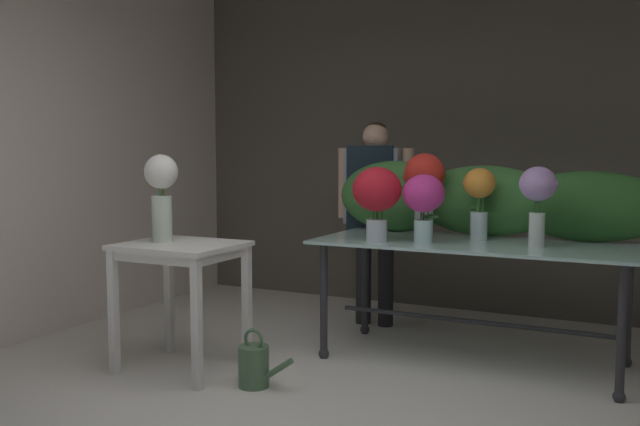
{
  "coord_description": "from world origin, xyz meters",
  "views": [
    {
      "loc": [
        1.53,
        -2.53,
        1.38
      ],
      "look_at": [
        -0.39,
        1.32,
        0.98
      ],
      "focal_mm": 39.23,
      "sensor_mm": 36.0,
      "label": 1
    }
  ],
  "objects_px": {
    "vase_lilac_freesia": "(538,194)",
    "florist": "(375,201)",
    "vase_scarlet_dahlias": "(424,183)",
    "watering_can": "(255,365)",
    "vase_white_roses_tall": "(161,193)",
    "vase_magenta_roses": "(424,199)",
    "vase_crimson_tulips": "(377,194)",
    "vase_sunset_snapdragons": "(479,195)",
    "side_table_white": "(181,261)",
    "display_table_glass": "(474,260)"
  },
  "relations": [
    {
      "from": "vase_sunset_snapdragons",
      "to": "watering_can",
      "type": "distance_m",
      "value": 1.79
    },
    {
      "from": "vase_magenta_roses",
      "to": "watering_can",
      "type": "height_order",
      "value": "vase_magenta_roses"
    },
    {
      "from": "vase_white_roses_tall",
      "to": "watering_can",
      "type": "xyz_separation_m",
      "value": [
        0.72,
        -0.08,
        -0.98
      ]
    },
    {
      "from": "display_table_glass",
      "to": "vase_crimson_tulips",
      "type": "distance_m",
      "value": 0.75
    },
    {
      "from": "display_table_glass",
      "to": "side_table_white",
      "type": "bearing_deg",
      "value": -149.07
    },
    {
      "from": "florist",
      "to": "vase_white_roses_tall",
      "type": "relative_size",
      "value": 2.91
    },
    {
      "from": "vase_sunset_snapdragons",
      "to": "florist",
      "type": "bearing_deg",
      "value": 150.48
    },
    {
      "from": "side_table_white",
      "to": "watering_can",
      "type": "height_order",
      "value": "side_table_white"
    },
    {
      "from": "florist",
      "to": "vase_crimson_tulips",
      "type": "xyz_separation_m",
      "value": [
        0.37,
        -0.88,
        0.11
      ]
    },
    {
      "from": "vase_magenta_roses",
      "to": "vase_sunset_snapdragons",
      "type": "distance_m",
      "value": 0.39
    },
    {
      "from": "vase_magenta_roses",
      "to": "vase_sunset_snapdragons",
      "type": "height_order",
      "value": "vase_sunset_snapdragons"
    },
    {
      "from": "side_table_white",
      "to": "vase_sunset_snapdragons",
      "type": "relative_size",
      "value": 1.7
    },
    {
      "from": "vase_lilac_freesia",
      "to": "florist",
      "type": "bearing_deg",
      "value": 152.56
    },
    {
      "from": "vase_magenta_roses",
      "to": "vase_lilac_freesia",
      "type": "height_order",
      "value": "vase_lilac_freesia"
    },
    {
      "from": "florist",
      "to": "vase_crimson_tulips",
      "type": "height_order",
      "value": "florist"
    },
    {
      "from": "vase_lilac_freesia",
      "to": "vase_scarlet_dahlias",
      "type": "relative_size",
      "value": 0.86
    },
    {
      "from": "vase_sunset_snapdragons",
      "to": "vase_white_roses_tall",
      "type": "xyz_separation_m",
      "value": [
        -1.73,
        -1.05,
        0.03
      ]
    },
    {
      "from": "vase_white_roses_tall",
      "to": "florist",
      "type": "bearing_deg",
      "value": 63.41
    },
    {
      "from": "vase_lilac_freesia",
      "to": "watering_can",
      "type": "bearing_deg",
      "value": -145.61
    },
    {
      "from": "display_table_glass",
      "to": "florist",
      "type": "bearing_deg",
      "value": 146.28
    },
    {
      "from": "side_table_white",
      "to": "vase_crimson_tulips",
      "type": "xyz_separation_m",
      "value": [
        1.02,
        0.7,
        0.41
      ]
    },
    {
      "from": "vase_lilac_freesia",
      "to": "vase_white_roses_tall",
      "type": "xyz_separation_m",
      "value": [
        -2.13,
        -0.89,
        -0.0
      ]
    },
    {
      "from": "side_table_white",
      "to": "vase_scarlet_dahlias",
      "type": "distance_m",
      "value": 1.69
    },
    {
      "from": "side_table_white",
      "to": "vase_sunset_snapdragons",
      "type": "xyz_separation_m",
      "value": [
        1.59,
        1.05,
        0.39
      ]
    },
    {
      "from": "florist",
      "to": "vase_lilac_freesia",
      "type": "bearing_deg",
      "value": -27.44
    },
    {
      "from": "vase_sunset_snapdragons",
      "to": "vase_white_roses_tall",
      "type": "height_order",
      "value": "vase_white_roses_tall"
    },
    {
      "from": "display_table_glass",
      "to": "vase_scarlet_dahlias",
      "type": "bearing_deg",
      "value": 160.64
    },
    {
      "from": "watering_can",
      "to": "vase_crimson_tulips",
      "type": "bearing_deg",
      "value": 60.42
    },
    {
      "from": "vase_magenta_roses",
      "to": "vase_white_roses_tall",
      "type": "bearing_deg",
      "value": -152.01
    },
    {
      "from": "vase_scarlet_dahlias",
      "to": "watering_can",
      "type": "bearing_deg",
      "value": -118.3
    },
    {
      "from": "vase_scarlet_dahlias",
      "to": "vase_crimson_tulips",
      "type": "bearing_deg",
      "value": -115.64
    },
    {
      "from": "vase_sunset_snapdragons",
      "to": "watering_can",
      "type": "bearing_deg",
      "value": -131.97
    },
    {
      "from": "side_table_white",
      "to": "vase_crimson_tulips",
      "type": "relative_size",
      "value": 1.67
    },
    {
      "from": "vase_crimson_tulips",
      "to": "vase_scarlet_dahlias",
      "type": "height_order",
      "value": "vase_scarlet_dahlias"
    },
    {
      "from": "vase_crimson_tulips",
      "to": "vase_white_roses_tall",
      "type": "bearing_deg",
      "value": -148.86
    },
    {
      "from": "side_table_white",
      "to": "vase_lilac_freesia",
      "type": "relative_size",
      "value": 1.64
    },
    {
      "from": "vase_lilac_freesia",
      "to": "vase_magenta_roses",
      "type": "bearing_deg",
      "value": -170.26
    },
    {
      "from": "side_table_white",
      "to": "florist",
      "type": "height_order",
      "value": "florist"
    },
    {
      "from": "vase_crimson_tulips",
      "to": "vase_white_roses_tall",
      "type": "height_order",
      "value": "vase_white_roses_tall"
    },
    {
      "from": "vase_crimson_tulips",
      "to": "vase_scarlet_dahlias",
      "type": "relative_size",
      "value": 0.85
    },
    {
      "from": "vase_magenta_roses",
      "to": "vase_crimson_tulips",
      "type": "bearing_deg",
      "value": -166.39
    },
    {
      "from": "display_table_glass",
      "to": "vase_lilac_freesia",
      "type": "relative_size",
      "value": 4.11
    },
    {
      "from": "florist",
      "to": "vase_white_roses_tall",
      "type": "height_order",
      "value": "florist"
    },
    {
      "from": "vase_sunset_snapdragons",
      "to": "vase_white_roses_tall",
      "type": "relative_size",
      "value": 0.86
    },
    {
      "from": "vase_crimson_tulips",
      "to": "watering_can",
      "type": "bearing_deg",
      "value": -119.58
    },
    {
      "from": "vase_sunset_snapdragons",
      "to": "vase_white_roses_tall",
      "type": "distance_m",
      "value": 2.02
    },
    {
      "from": "display_table_glass",
      "to": "side_table_white",
      "type": "distance_m",
      "value": 1.86
    },
    {
      "from": "display_table_glass",
      "to": "vase_white_roses_tall",
      "type": "relative_size",
      "value": 3.67
    },
    {
      "from": "vase_scarlet_dahlias",
      "to": "vase_sunset_snapdragons",
      "type": "xyz_separation_m",
      "value": [
        0.38,
        -0.04,
        -0.07
      ]
    },
    {
      "from": "vase_lilac_freesia",
      "to": "vase_sunset_snapdragons",
      "type": "height_order",
      "value": "vase_lilac_freesia"
    }
  ]
}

